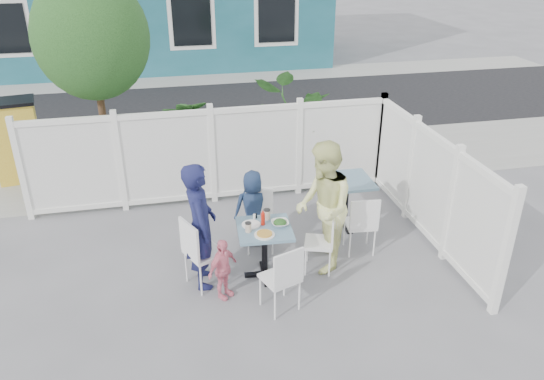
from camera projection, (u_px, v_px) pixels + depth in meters
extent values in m
plane|color=slate|center=(229.00, 285.00, 6.81)|extent=(80.00, 80.00, 0.00)
cube|color=gray|center=(201.00, 168.00, 10.14)|extent=(24.00, 2.60, 0.01)
cube|color=black|center=(187.00, 110.00, 13.38)|extent=(24.00, 5.00, 0.01)
cube|color=gray|center=(180.00, 79.00, 16.09)|extent=(24.00, 1.60, 0.01)
cube|color=black|center=(69.00, 26.00, 15.19)|extent=(1.20, 0.04, 1.40)
cube|color=black|center=(208.00, 22.00, 15.95)|extent=(1.20, 0.04, 1.40)
cube|color=white|center=(212.00, 156.00, 8.57)|extent=(5.80, 0.04, 1.40)
cube|color=white|center=(210.00, 112.00, 8.24)|extent=(5.86, 0.08, 0.08)
cube|color=white|center=(215.00, 197.00, 8.90)|extent=(5.86, 0.08, 0.12)
cube|color=white|center=(430.00, 186.00, 7.54)|extent=(0.04, 3.60, 1.40)
cube|color=white|center=(437.00, 137.00, 7.21)|extent=(0.08, 3.66, 0.08)
cube|color=white|center=(423.00, 232.00, 7.88)|extent=(0.08, 3.66, 0.12)
cylinder|color=#382316|center=(104.00, 123.00, 8.86)|extent=(0.12, 0.12, 2.40)
ellipsoid|color=#1A3D18|center=(91.00, 37.00, 8.24)|extent=(1.80, 1.62, 1.98)
cube|color=gold|center=(17.00, 142.00, 9.39)|extent=(0.85, 0.67, 1.42)
imported|color=#1A3D18|center=(190.00, 143.00, 9.13)|extent=(0.96, 0.96, 1.59)
imported|color=#1A3D18|center=(304.00, 131.00, 9.38)|extent=(2.06, 1.95, 1.81)
cube|color=#40697E|center=(264.00, 229.00, 6.70)|extent=(0.73, 0.73, 0.04)
cylinder|color=black|center=(265.00, 252.00, 6.85)|extent=(0.08, 0.08, 0.66)
cube|color=black|center=(265.00, 274.00, 7.00)|extent=(0.54, 0.11, 0.04)
cube|color=black|center=(265.00, 274.00, 7.00)|extent=(0.11, 0.54, 0.04)
cube|color=#40697E|center=(347.00, 181.00, 7.86)|extent=(0.73, 0.73, 0.04)
cylinder|color=black|center=(345.00, 203.00, 8.03)|extent=(0.08, 0.08, 0.71)
cube|color=black|center=(344.00, 224.00, 8.19)|extent=(0.57, 0.09, 0.04)
cube|color=black|center=(344.00, 224.00, 8.19)|extent=(0.09, 0.57, 0.04)
cube|color=white|center=(204.00, 253.00, 6.64)|extent=(0.56, 0.57, 0.04)
cube|color=white|center=(189.00, 240.00, 6.42)|extent=(0.21, 0.41, 0.47)
cylinder|color=white|center=(210.00, 257.00, 6.98)|extent=(0.02, 0.02, 0.47)
cylinder|color=white|center=(225.00, 270.00, 6.71)|extent=(0.02, 0.02, 0.47)
cylinder|color=white|center=(186.00, 266.00, 6.79)|extent=(0.02, 0.02, 0.47)
cylinder|color=white|center=(201.00, 280.00, 6.52)|extent=(0.02, 0.02, 0.47)
cube|color=white|center=(319.00, 243.00, 6.95)|extent=(0.47, 0.49, 0.04)
cube|color=white|center=(333.00, 228.00, 6.83)|extent=(0.15, 0.37, 0.41)
cylinder|color=white|center=(306.00, 262.00, 6.92)|extent=(0.02, 0.02, 0.41)
cylinder|color=white|center=(307.00, 248.00, 7.21)|extent=(0.02, 0.02, 0.41)
cylinder|color=white|center=(329.00, 264.00, 6.88)|extent=(0.02, 0.02, 0.41)
cylinder|color=white|center=(330.00, 250.00, 7.17)|extent=(0.02, 0.02, 0.41)
cube|color=white|center=(260.00, 223.00, 7.41)|extent=(0.45, 0.43, 0.04)
cube|color=white|center=(259.00, 202.00, 7.46)|extent=(0.39, 0.09, 0.42)
cylinder|color=white|center=(273.00, 241.00, 7.37)|extent=(0.02, 0.02, 0.42)
cylinder|color=white|center=(248.00, 242.00, 7.35)|extent=(0.02, 0.02, 0.42)
cylinder|color=white|center=(271.00, 230.00, 7.65)|extent=(0.02, 0.02, 0.42)
cylinder|color=white|center=(248.00, 230.00, 7.63)|extent=(0.02, 0.02, 0.42)
cube|color=white|center=(280.00, 278.00, 6.22)|extent=(0.51, 0.50, 0.04)
cube|color=white|center=(289.00, 268.00, 5.98)|extent=(0.39, 0.17, 0.43)
cylinder|color=white|center=(260.00, 290.00, 6.36)|extent=(0.02, 0.02, 0.43)
cylinder|color=white|center=(284.00, 281.00, 6.53)|extent=(0.02, 0.02, 0.43)
cylinder|color=white|center=(275.00, 305.00, 6.11)|extent=(0.02, 0.02, 0.43)
cylinder|color=white|center=(299.00, 295.00, 6.28)|extent=(0.02, 0.02, 0.43)
cube|color=white|center=(360.00, 224.00, 7.36)|extent=(0.44, 0.42, 0.04)
cube|color=white|center=(365.00, 215.00, 7.09)|extent=(0.40, 0.07, 0.43)
cylinder|color=white|center=(344.00, 232.00, 7.58)|extent=(0.02, 0.02, 0.43)
cylinder|color=white|center=(368.00, 231.00, 7.62)|extent=(0.02, 0.02, 0.43)
cylinder|color=white|center=(350.00, 244.00, 7.29)|extent=(0.02, 0.02, 0.43)
cylinder|color=white|center=(374.00, 242.00, 7.33)|extent=(0.02, 0.02, 0.43)
imported|color=#171A46|center=(200.00, 226.00, 6.52)|extent=(0.40, 0.61, 1.66)
imported|color=#D8E147|center=(323.00, 208.00, 6.83)|extent=(0.78, 0.95, 1.77)
imported|color=#1B2B4B|center=(253.00, 208.00, 7.52)|extent=(0.55, 0.36, 1.11)
imported|color=pink|center=(223.00, 269.00, 6.42)|extent=(0.49, 0.46, 0.81)
cylinder|color=white|center=(264.00, 235.00, 6.52)|extent=(0.26, 0.26, 0.02)
cylinder|color=white|center=(251.00, 225.00, 6.74)|extent=(0.24, 0.24, 0.02)
imported|color=white|center=(280.00, 223.00, 6.74)|extent=(0.22, 0.22, 0.05)
cylinder|color=beige|center=(248.00, 228.00, 6.58)|extent=(0.08, 0.08, 0.12)
cylinder|color=beige|center=(267.00, 215.00, 6.86)|extent=(0.09, 0.09, 0.13)
cylinder|color=red|center=(263.00, 219.00, 6.72)|extent=(0.05, 0.05, 0.16)
cylinder|color=white|center=(254.00, 217.00, 6.87)|extent=(0.03, 0.03, 0.08)
cylinder|color=black|center=(256.00, 216.00, 6.90)|extent=(0.03, 0.03, 0.06)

